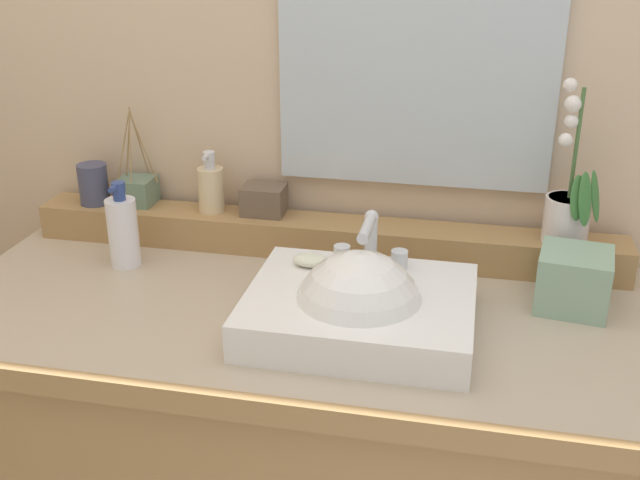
% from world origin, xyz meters
% --- Properties ---
extents(wall_back, '(3.25, 0.20, 2.42)m').
position_xyz_m(wall_back, '(0.00, 0.42, 1.21)').
color(wall_back, beige).
rests_on(wall_back, ground).
extents(back_ledge, '(1.29, 0.11, 0.08)m').
position_xyz_m(back_ledge, '(0.00, 0.25, 0.89)').
color(back_ledge, '#A47B49').
rests_on(back_ledge, vanity_cabinet).
extents(sink_basin, '(0.40, 0.33, 0.26)m').
position_xyz_m(sink_basin, '(0.14, -0.07, 0.89)').
color(sink_basin, white).
rests_on(sink_basin, vanity_cabinet).
extents(soap_bar, '(0.07, 0.04, 0.02)m').
position_xyz_m(soap_bar, '(0.03, 0.03, 0.94)').
color(soap_bar, silver).
rests_on(soap_bar, sink_basin).
extents(potted_plant, '(0.11, 0.11, 0.33)m').
position_xyz_m(potted_plant, '(0.51, 0.24, 1.01)').
color(potted_plant, silver).
rests_on(potted_plant, back_ledge).
extents(soap_dispenser, '(0.06, 0.06, 0.14)m').
position_xyz_m(soap_dispenser, '(-0.25, 0.26, 0.99)').
color(soap_dispenser, beige).
rests_on(soap_dispenser, back_ledge).
extents(tumbler_cup, '(0.07, 0.07, 0.09)m').
position_xyz_m(tumbler_cup, '(-0.53, 0.25, 0.98)').
color(tumbler_cup, '#41435C').
rests_on(tumbler_cup, back_ledge).
extents(reed_diffuser, '(0.09, 0.08, 0.22)m').
position_xyz_m(reed_diffuser, '(-0.44, 0.27, 0.97)').
color(reed_diffuser, slate).
rests_on(reed_diffuser, back_ledge).
extents(trinket_box, '(0.09, 0.08, 0.06)m').
position_xyz_m(trinket_box, '(-0.13, 0.27, 0.97)').
color(trinket_box, brown).
rests_on(trinket_box, back_ledge).
extents(lotion_bottle, '(0.06, 0.07, 0.18)m').
position_xyz_m(lotion_bottle, '(-0.39, 0.10, 0.94)').
color(lotion_bottle, white).
rests_on(lotion_bottle, vanity_cabinet).
extents(tissue_box, '(0.15, 0.15, 0.11)m').
position_xyz_m(tissue_box, '(0.52, 0.10, 0.91)').
color(tissue_box, '#88AB8E').
rests_on(tissue_box, vanity_cabinet).
extents(mirror, '(0.57, 0.02, 0.58)m').
position_xyz_m(mirror, '(0.18, 0.31, 1.30)').
color(mirror, silver).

